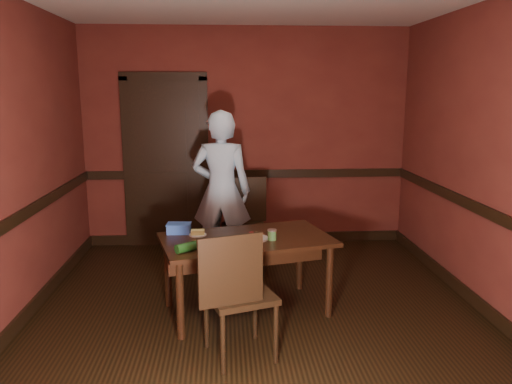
{
  "coord_description": "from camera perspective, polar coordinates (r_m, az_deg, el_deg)",
  "views": [
    {
      "loc": [
        -0.27,
        -3.97,
        1.93
      ],
      "look_at": [
        0.0,
        0.35,
        1.05
      ],
      "focal_mm": 35.0,
      "sensor_mm": 36.0,
      "label": 1
    }
  ],
  "objects": [
    {
      "name": "floor",
      "position": [
        4.42,
        0.29,
        -14.38
      ],
      "size": [
        4.0,
        4.5,
        0.01
      ],
      "primitive_type": "cube",
      "color": "black",
      "rests_on": "ground"
    },
    {
      "name": "wall_back",
      "position": [
        6.25,
        -1.1,
        6.17
      ],
      "size": [
        4.0,
        0.02,
        2.7
      ],
      "primitive_type": "cube",
      "color": "maroon",
      "rests_on": "ground"
    },
    {
      "name": "wall_front",
      "position": [
        1.84,
        5.14,
        -7.01
      ],
      "size": [
        4.0,
        0.02,
        2.7
      ],
      "primitive_type": "cube",
      "color": "maroon",
      "rests_on": "ground"
    },
    {
      "name": "wall_left",
      "position": [
        4.37,
        -26.89,
        2.61
      ],
      "size": [
        0.02,
        4.5,
        2.7
      ],
      "primitive_type": "cube",
      "color": "maroon",
      "rests_on": "ground"
    },
    {
      "name": "wall_right",
      "position": [
        4.61,
        25.99,
        3.1
      ],
      "size": [
        0.02,
        4.5,
        2.7
      ],
      "primitive_type": "cube",
      "color": "maroon",
      "rests_on": "ground"
    },
    {
      "name": "dado_back",
      "position": [
        6.3,
        -1.08,
        2.08
      ],
      "size": [
        4.0,
        0.03,
        0.1
      ],
      "primitive_type": "cube",
      "color": "black",
      "rests_on": "ground"
    },
    {
      "name": "dado_left",
      "position": [
        4.45,
        -26.19,
        -3.12
      ],
      "size": [
        0.03,
        4.5,
        0.1
      ],
      "primitive_type": "cube",
      "color": "black",
      "rests_on": "ground"
    },
    {
      "name": "dado_right",
      "position": [
        4.68,
        25.35,
        -2.35
      ],
      "size": [
        0.03,
        4.5,
        0.1
      ],
      "primitive_type": "cube",
      "color": "black",
      "rests_on": "ground"
    },
    {
      "name": "baseboard_back",
      "position": [
        6.49,
        -1.05,
        -5.26
      ],
      "size": [
        4.0,
        0.03,
        0.12
      ],
      "primitive_type": "cube",
      "color": "black",
      "rests_on": "ground"
    },
    {
      "name": "baseboard_left",
      "position": [
        4.71,
        -25.26,
        -13.06
      ],
      "size": [
        0.03,
        4.5,
        0.12
      ],
      "primitive_type": "cube",
      "color": "black",
      "rests_on": "ground"
    },
    {
      "name": "baseboard_right",
      "position": [
        4.94,
        24.5,
        -11.86
      ],
      "size": [
        0.03,
        4.5,
        0.12
      ],
      "primitive_type": "cube",
      "color": "black",
      "rests_on": "ground"
    },
    {
      "name": "door",
      "position": [
        6.29,
        -10.24,
        3.65
      ],
      "size": [
        1.05,
        0.07,
        2.2
      ],
      "color": "black",
      "rests_on": "ground"
    },
    {
      "name": "dining_table",
      "position": [
        4.46,
        -1.08,
        -9.43
      ],
      "size": [
        1.61,
        1.15,
        0.68
      ],
      "primitive_type": "cube",
      "rotation": [
        0.0,
        0.0,
        0.25
      ],
      "color": "black",
      "rests_on": "floor"
    },
    {
      "name": "chair_far",
      "position": [
        5.36,
        -1.31,
        -3.98
      ],
      "size": [
        0.5,
        0.5,
        1.0
      ],
      "primitive_type": null,
      "rotation": [
        0.0,
        0.0,
        0.08
      ],
      "color": "black",
      "rests_on": "floor"
    },
    {
      "name": "chair_near",
      "position": [
        3.7,
        -1.86,
        -11.42
      ],
      "size": [
        0.58,
        0.58,
        0.98
      ],
      "primitive_type": null,
      "rotation": [
        0.0,
        0.0,
        3.46
      ],
      "color": "black",
      "rests_on": "floor"
    },
    {
      "name": "person",
      "position": [
        5.38,
        -3.98,
        0.09
      ],
      "size": [
        0.68,
        0.49,
        1.74
      ],
      "primitive_type": "imported",
      "rotation": [
        0.0,
        0.0,
        3.02
      ],
      "color": "silver",
      "rests_on": "floor"
    },
    {
      "name": "sandwich_plate",
      "position": [
        4.29,
        -0.2,
        -5.21
      ],
      "size": [
        0.24,
        0.24,
        0.06
      ],
      "rotation": [
        0.0,
        0.0,
        -0.12
      ],
      "color": "silver",
      "rests_on": "dining_table"
    },
    {
      "name": "sauce_jar",
      "position": [
        4.27,
        1.84,
        -4.89
      ],
      "size": [
        0.08,
        0.08,
        0.09
      ],
      "rotation": [
        0.0,
        0.0,
        0.13
      ],
      "color": "#497D3B",
      "rests_on": "dining_table"
    },
    {
      "name": "cheese_saucer",
      "position": [
        4.44,
        -6.67,
        -4.7
      ],
      "size": [
        0.15,
        0.15,
        0.05
      ],
      "rotation": [
        0.0,
        0.0,
        -0.29
      ],
      "color": "silver",
      "rests_on": "dining_table"
    },
    {
      "name": "food_tub",
      "position": [
        4.52,
        -8.8,
        -4.11
      ],
      "size": [
        0.22,
        0.16,
        0.09
      ],
      "rotation": [
        0.0,
        0.0,
        -0.06
      ],
      "color": "blue",
      "rests_on": "dining_table"
    },
    {
      "name": "wrapped_veg",
      "position": [
        4.02,
        -7.4,
        -6.16
      ],
      "size": [
        0.26,
        0.22,
        0.08
      ],
      "primitive_type": "cylinder",
      "rotation": [
        0.0,
        1.57,
        0.62
      ],
      "color": "#153D12",
      "rests_on": "dining_table"
    }
  ]
}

